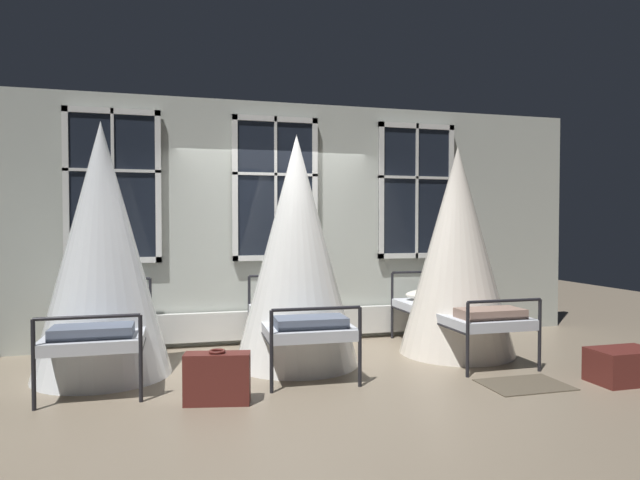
{
  "coord_description": "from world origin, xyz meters",
  "views": [
    {
      "loc": [
        -1.24,
        -5.84,
        1.55
      ],
      "look_at": [
        0.31,
        0.06,
        1.37
      ],
      "focal_mm": 30.7,
      "sensor_mm": 36.0,
      "label": 1
    }
  ],
  "objects_px": {
    "cot_third": "(457,253)",
    "travel_trunk": "(624,366)",
    "cot_second": "(297,253)",
    "suitcase_dark": "(217,378)",
    "cot_first": "(102,253)"
  },
  "relations": [
    {
      "from": "cot_second",
      "to": "travel_trunk",
      "type": "relative_size",
      "value": 3.96
    },
    {
      "from": "cot_third",
      "to": "suitcase_dark",
      "type": "height_order",
      "value": "cot_third"
    },
    {
      "from": "cot_second",
      "to": "cot_third",
      "type": "bearing_deg",
      "value": -88.05
    },
    {
      "from": "cot_second",
      "to": "cot_first",
      "type": "bearing_deg",
      "value": 90.09
    },
    {
      "from": "cot_first",
      "to": "travel_trunk",
      "type": "distance_m",
      "value": 5.31
    },
    {
      "from": "cot_third",
      "to": "travel_trunk",
      "type": "height_order",
      "value": "cot_third"
    },
    {
      "from": "cot_second",
      "to": "travel_trunk",
      "type": "bearing_deg",
      "value": -116.0
    },
    {
      "from": "cot_first",
      "to": "suitcase_dark",
      "type": "bearing_deg",
      "value": -138.41
    },
    {
      "from": "suitcase_dark",
      "to": "cot_second",
      "type": "bearing_deg",
      "value": 61.43
    },
    {
      "from": "cot_first",
      "to": "suitcase_dark",
      "type": "relative_size",
      "value": 4.41
    },
    {
      "from": "cot_second",
      "to": "travel_trunk",
      "type": "height_order",
      "value": "cot_second"
    },
    {
      "from": "cot_third",
      "to": "travel_trunk",
      "type": "relative_size",
      "value": 3.87
    },
    {
      "from": "travel_trunk",
      "to": "cot_first",
      "type": "bearing_deg",
      "value": 162.45
    },
    {
      "from": "cot_first",
      "to": "cot_second",
      "type": "distance_m",
      "value": 2.02
    },
    {
      "from": "suitcase_dark",
      "to": "travel_trunk",
      "type": "relative_size",
      "value": 0.92
    }
  ]
}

